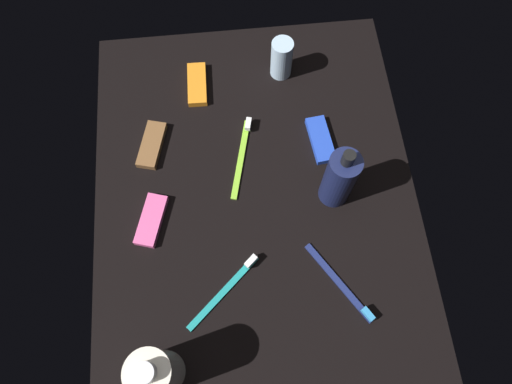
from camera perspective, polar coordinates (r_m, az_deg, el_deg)
The scene contains 11 objects.
ground_plane at distance 91.61cm, azimuth -0.00°, elevation -0.82°, with size 84.00×64.00×1.20cm, color black.
lotion_bottle at distance 85.56cm, azimuth 10.38°, elevation 1.65°, with size 5.92×5.92×17.81cm.
bodywash_bottle at distance 79.45cm, azimuth -12.38°, elevation -21.17°, with size 7.30×7.30×16.53cm.
deodorant_stick at distance 101.67cm, azimuth 3.21°, elevation 16.31°, with size 4.62×4.62×9.56cm, color silver.
toothbrush_lime at distance 94.31cm, azimuth -1.81°, elevation 4.88°, with size 17.74×5.62×2.10cm.
toothbrush_teal at distance 85.96cm, azimuth -3.58°, elevation -11.80°, with size 12.85×14.25×2.10cm.
toothbrush_navy at distance 87.30cm, azimuth 10.81°, elevation -11.54°, with size 15.83×10.67×2.10cm.
snack_bar_blue at distance 96.45cm, azimuth 8.07°, elevation 6.48°, with size 10.40×4.00×1.50cm, color blue.
snack_bar_orange at distance 103.38cm, azimuth -7.37°, elevation 13.19°, with size 10.40×4.00×1.50cm, color orange.
snack_bar_pink at distance 91.00cm, azimuth -12.95°, elevation -3.45°, with size 10.40×4.00×1.50cm, color #E55999.
snack_bar_brown at distance 97.39cm, azimuth -12.89°, elevation 5.76°, with size 10.40×4.00×1.50cm, color brown.
Camera 1 is at (31.80, -3.26, 85.25)cm, focal length 32.02 mm.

